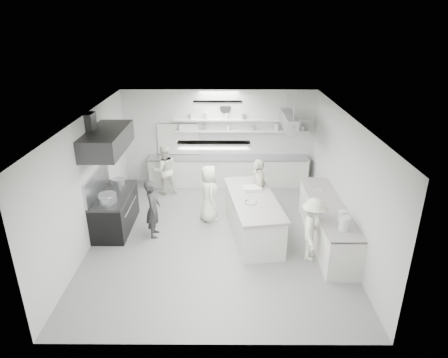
{
  "coord_description": "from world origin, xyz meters",
  "views": [
    {
      "loc": [
        0.21,
        -8.46,
        5.07
      ],
      "look_at": [
        0.17,
        0.6,
        1.28
      ],
      "focal_mm": 31.45,
      "sensor_mm": 36.0,
      "label": 1
    }
  ],
  "objects_px": {
    "stove": "(115,212)",
    "prep_island": "(253,217)",
    "right_counter": "(327,223)",
    "cook_stove": "(153,209)",
    "cook_back": "(164,170)",
    "back_counter": "(228,171)"
  },
  "relations": [
    {
      "from": "stove",
      "to": "cook_stove",
      "type": "height_order",
      "value": "cook_stove"
    },
    {
      "from": "right_counter",
      "to": "stove",
      "type": "bearing_deg",
      "value": 173.48
    },
    {
      "from": "prep_island",
      "to": "right_counter",
      "type": "bearing_deg",
      "value": -18.22
    },
    {
      "from": "back_counter",
      "to": "right_counter",
      "type": "height_order",
      "value": "right_counter"
    },
    {
      "from": "cook_back",
      "to": "cook_stove",
      "type": "bearing_deg",
      "value": 71.83
    },
    {
      "from": "stove",
      "to": "back_counter",
      "type": "distance_m",
      "value": 4.03
    },
    {
      "from": "stove",
      "to": "right_counter",
      "type": "xyz_separation_m",
      "value": [
        5.25,
        -0.6,
        0.02
      ]
    },
    {
      "from": "cook_stove",
      "to": "back_counter",
      "type": "bearing_deg",
      "value": -33.21
    },
    {
      "from": "cook_stove",
      "to": "cook_back",
      "type": "xyz_separation_m",
      "value": [
        -0.09,
        2.52,
        0.03
      ]
    },
    {
      "from": "back_counter",
      "to": "cook_back",
      "type": "relative_size",
      "value": 3.28
    },
    {
      "from": "right_counter",
      "to": "prep_island",
      "type": "relative_size",
      "value": 1.27
    },
    {
      "from": "stove",
      "to": "cook_back",
      "type": "distance_m",
      "value": 2.38
    },
    {
      "from": "back_counter",
      "to": "prep_island",
      "type": "xyz_separation_m",
      "value": [
        0.58,
        -3.1,
        0.02
      ]
    },
    {
      "from": "right_counter",
      "to": "prep_island",
      "type": "bearing_deg",
      "value": 170.48
    },
    {
      "from": "cook_back",
      "to": "prep_island",
      "type": "bearing_deg",
      "value": 115.62
    },
    {
      "from": "cook_back",
      "to": "right_counter",
      "type": "bearing_deg",
      "value": 127.2
    },
    {
      "from": "stove",
      "to": "cook_stove",
      "type": "bearing_deg",
      "value": -19.62
    },
    {
      "from": "right_counter",
      "to": "cook_stove",
      "type": "height_order",
      "value": "cook_stove"
    },
    {
      "from": "stove",
      "to": "prep_island",
      "type": "relative_size",
      "value": 0.69
    },
    {
      "from": "stove",
      "to": "cook_back",
      "type": "xyz_separation_m",
      "value": [
        0.96,
        2.15,
        0.31
      ]
    },
    {
      "from": "right_counter",
      "to": "cook_back",
      "type": "relative_size",
      "value": 2.17
    },
    {
      "from": "prep_island",
      "to": "cook_back",
      "type": "xyz_separation_m",
      "value": [
        -2.52,
        2.45,
        0.28
      ]
    }
  ]
}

